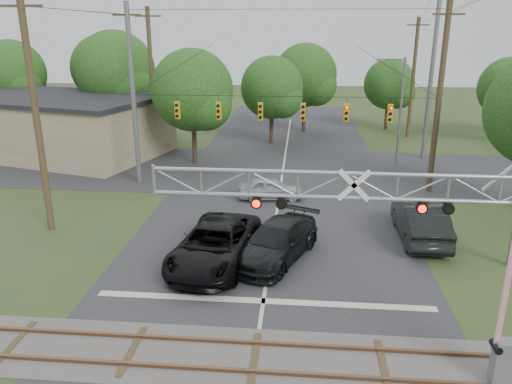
# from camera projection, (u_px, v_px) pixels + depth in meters

# --- Properties ---
(road_main) EXTENTS (14.00, 90.00, 0.02)m
(road_main) POSITION_uv_depth(u_px,v_px,m) (271.00, 251.00, 23.35)
(road_main) COLOR #27282A
(road_main) RESTS_ON ground
(road_cross) EXTENTS (90.00, 12.00, 0.02)m
(road_cross) POSITION_uv_depth(u_px,v_px,m) (283.00, 170.00, 36.59)
(road_cross) COLOR #27282A
(road_cross) RESTS_ON ground
(railroad_track) EXTENTS (90.00, 3.20, 0.17)m
(railroad_track) POSITION_uv_depth(u_px,v_px,m) (255.00, 358.00, 15.79)
(railroad_track) COLOR #4E4844
(railroad_track) RESTS_ON ground
(crossing_gantry) EXTENTS (11.16, 0.91, 7.13)m
(crossing_gantry) POSITION_uv_depth(u_px,v_px,m) (420.00, 241.00, 13.66)
(crossing_gantry) COLOR gray
(crossing_gantry) RESTS_ON ground
(traffic_signal_span) EXTENTS (19.34, 0.36, 11.50)m
(traffic_signal_span) POSITION_uv_depth(u_px,v_px,m) (296.00, 101.00, 30.96)
(traffic_signal_span) COLOR slate
(traffic_signal_span) RESTS_ON ground
(pickup_black) EXTENTS (3.88, 6.89, 1.82)m
(pickup_black) POSITION_uv_depth(u_px,v_px,m) (215.00, 245.00, 21.90)
(pickup_black) COLOR black
(pickup_black) RESTS_ON ground
(car_dark) EXTENTS (4.34, 6.20, 1.67)m
(car_dark) POSITION_uv_depth(u_px,v_px,m) (276.00, 242.00, 22.38)
(car_dark) COLOR black
(car_dark) RESTS_ON ground
(sedan_silver) EXTENTS (4.15, 2.12, 1.35)m
(sedan_silver) POSITION_uv_depth(u_px,v_px,m) (271.00, 188.00, 30.32)
(sedan_silver) COLOR #9FA2A7
(sedan_silver) RESTS_ON ground
(suv_dark) EXTENTS (1.97, 5.63, 1.85)m
(suv_dark) POSITION_uv_depth(u_px,v_px,m) (420.00, 221.00, 24.52)
(suv_dark) COLOR black
(suv_dark) RESTS_ON ground
(commercial_building) EXTENTS (22.31, 15.58, 4.74)m
(commercial_building) POSITION_uv_depth(u_px,v_px,m) (42.00, 123.00, 41.50)
(commercial_building) COLOR #8D755E
(commercial_building) RESTS_ON ground
(streetlight) EXTENTS (2.13, 0.22, 7.98)m
(streetlight) POSITION_uv_depth(u_px,v_px,m) (399.00, 106.00, 36.61)
(streetlight) COLOR slate
(streetlight) RESTS_ON ground
(utility_poles) EXTENTS (24.93, 27.69, 13.96)m
(utility_poles) POSITION_uv_depth(u_px,v_px,m) (323.00, 87.00, 33.04)
(utility_poles) COLOR #44321F
(utility_poles) RESTS_ON ground
(treeline) EXTENTS (54.64, 29.32, 9.83)m
(treeline) POSITION_uv_depth(u_px,v_px,m) (243.00, 80.00, 43.45)
(treeline) COLOR #39281A
(treeline) RESTS_ON ground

